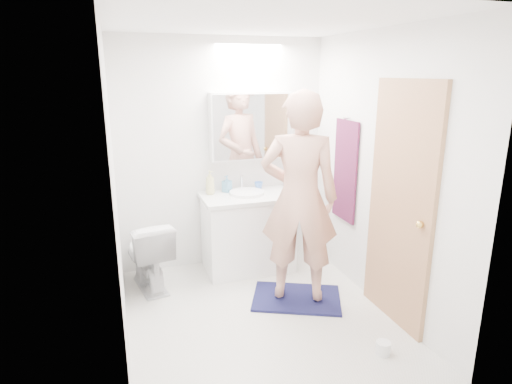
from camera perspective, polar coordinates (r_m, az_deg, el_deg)
name	(u,v)px	position (r m, az deg, el deg)	size (l,w,h in m)	color
floor	(259,316)	(3.93, 0.45, -15.95)	(2.50, 2.50, 0.00)	silver
ceiling	(260,21)	(3.37, 0.55, 21.46)	(2.50, 2.50, 0.00)	white
wall_back	(222,155)	(4.63, -4.44, 4.87)	(2.50, 2.50, 0.00)	white
wall_front	(334,237)	(2.36, 10.23, -5.80)	(2.50, 2.50, 0.00)	white
wall_left	(115,194)	(3.29, -17.99, -0.23)	(2.50, 2.50, 0.00)	white
wall_right	(380,173)	(3.94, 15.86, 2.44)	(2.50, 2.50, 0.00)	white
vanity_cabinet	(248,234)	(4.64, -1.08, -5.49)	(0.90, 0.55, 0.78)	white
countertop	(248,197)	(4.51, -1.11, -0.62)	(0.95, 0.58, 0.04)	silver
sink_basin	(247,193)	(4.53, -1.22, -0.09)	(0.36, 0.36, 0.03)	white
faucet	(242,182)	(4.68, -1.90, 1.27)	(0.02, 0.02, 0.16)	silver
medicine_cabinet	(251,126)	(4.60, -0.62, 8.61)	(0.88, 0.14, 0.70)	white
mirror_panel	(254,127)	(4.52, -0.33, 8.50)	(0.84, 0.01, 0.66)	silver
toilet	(148,254)	(4.38, -13.96, -7.88)	(0.39, 0.68, 0.70)	white
bath_rug	(296,298)	(4.19, 5.32, -13.65)	(0.80, 0.55, 0.02)	#13173B
person	(299,198)	(3.82, 5.68, -0.81)	(0.68, 0.45, 1.87)	tan
door	(400,206)	(3.70, 18.35, -1.78)	(0.04, 0.80, 2.00)	tan
door_knob	(420,225)	(3.47, 20.64, -4.01)	(0.06, 0.06, 0.06)	gold
towel	(345,171)	(4.41, 11.59, 2.72)	(0.02, 0.42, 1.00)	#101635
towel_hook	(347,118)	(4.32, 11.82, 9.45)	(0.02, 0.02, 0.07)	silver
soap_bottle_a	(210,182)	(4.52, -6.03, 1.25)	(0.10, 0.10, 0.25)	#CAC583
soap_bottle_b	(227,184)	(4.60, -3.83, 1.09)	(0.08, 0.08, 0.18)	#528BAF
toothbrush_cup	(259,186)	(4.69, 0.34, 0.81)	(0.09, 0.09, 0.09)	#4477CD
toilet_paper_roll	(383,348)	(3.59, 16.31, -19.00)	(0.11, 0.11, 0.10)	white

